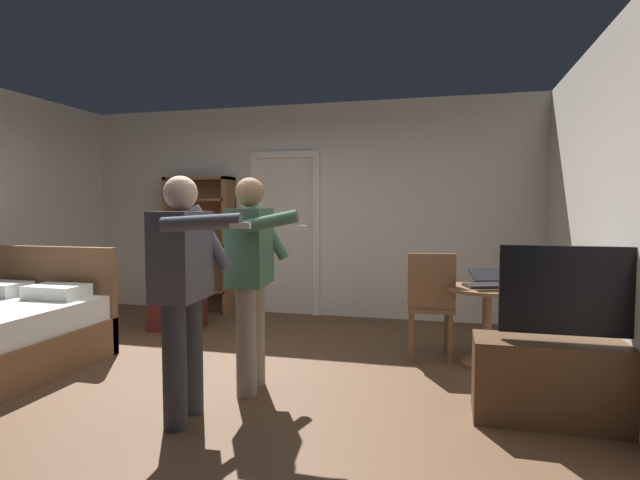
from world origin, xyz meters
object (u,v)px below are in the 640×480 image
at_px(side_table, 487,312).
at_px(bottle_on_table, 506,278).
at_px(person_striped_shirt, 252,268).
at_px(suitcase_dark, 179,313).
at_px(bookshelf, 201,239).
at_px(laptop, 486,282).
at_px(tv_flatscreen, 577,374).
at_px(person_blue_shirt, 184,280).
at_px(wooden_chair, 431,301).

distance_m(side_table, bottle_on_table, 0.36).
distance_m(person_striped_shirt, suitcase_dark, 2.39).
bearing_deg(bookshelf, person_striped_shirt, -55.51).
relative_size(bookshelf, laptop, 4.42).
bearing_deg(suitcase_dark, laptop, -23.01).
bearing_deg(suitcase_dark, bottle_on_table, -23.19).
xyz_separation_m(bookshelf, tv_flatscreen, (4.04, -2.65, -0.64)).
height_order(person_blue_shirt, person_striped_shirt, person_striped_shirt).
bearing_deg(wooden_chair, tv_flatscreen, -50.70).
distance_m(laptop, wooden_chair, 0.52).
bearing_deg(bottle_on_table, tv_flatscreen, -72.16).
xyz_separation_m(bookshelf, person_striped_shirt, (1.78, -2.60, -0.03)).
height_order(bottle_on_table, suitcase_dark, bottle_on_table).
height_order(wooden_chair, person_striped_shirt, person_striped_shirt).
distance_m(wooden_chair, person_blue_shirt, 2.34).
xyz_separation_m(laptop, suitcase_dark, (-3.34, 0.60, -0.57)).
bearing_deg(person_striped_shirt, wooden_chair, 41.07).
bearing_deg(tv_flatscreen, bottle_on_table, 107.84).
xyz_separation_m(tv_flatscreen, suitcase_dark, (-3.83, 1.69, -0.15)).
bearing_deg(wooden_chair, laptop, -10.86).
height_order(wooden_chair, person_blue_shirt, person_blue_shirt).
bearing_deg(wooden_chair, person_blue_shirt, -130.72).
bearing_deg(bottle_on_table, bookshelf, 156.62).
height_order(side_table, person_striped_shirt, person_striped_shirt).
bearing_deg(person_blue_shirt, bottle_on_table, 37.21).
bearing_deg(suitcase_dark, person_striped_shirt, -58.88).
xyz_separation_m(bookshelf, wooden_chair, (3.07, -1.47, -0.43)).
xyz_separation_m(bottle_on_table, suitcase_dark, (-3.49, 0.64, -0.62)).
bearing_deg(suitcase_dark, person_blue_shirt, -71.82).
distance_m(laptop, person_blue_shirt, 2.59).
height_order(laptop, person_blue_shirt, person_blue_shirt).
bearing_deg(bookshelf, suitcase_dark, -77.82).
relative_size(side_table, bottle_on_table, 3.15).
height_order(bottle_on_table, person_striped_shirt, person_striped_shirt).
bearing_deg(person_blue_shirt, bookshelf, 115.95).
height_order(tv_flatscreen, suitcase_dark, tv_flatscreen).
bearing_deg(tv_flatscreen, bookshelf, 146.73).
bearing_deg(bottle_on_table, person_striped_shirt, -152.58).
bearing_deg(wooden_chair, bookshelf, 154.43).
xyz_separation_m(wooden_chair, person_striped_shirt, (-1.29, -1.12, 0.40)).
bearing_deg(suitcase_dark, tv_flatscreen, -36.63).
distance_m(wooden_chair, person_striped_shirt, 1.76).
xyz_separation_m(side_table, person_blue_shirt, (-1.99, -1.70, 0.45)).
height_order(laptop, suitcase_dark, laptop).
relative_size(side_table, suitcase_dark, 1.19).
distance_m(bookshelf, bottle_on_table, 4.04).
distance_m(wooden_chair, suitcase_dark, 2.93).
distance_m(bookshelf, person_blue_shirt, 3.58).
bearing_deg(tv_flatscreen, laptop, 114.42).
height_order(tv_flatscreen, side_table, tv_flatscreen).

